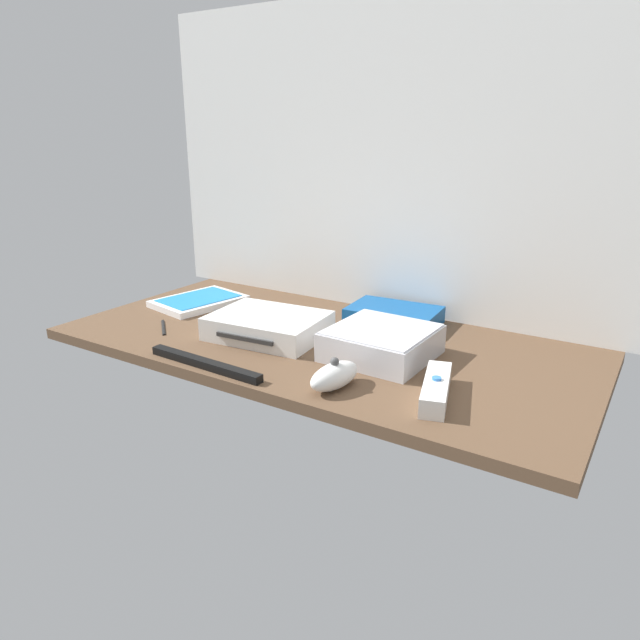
# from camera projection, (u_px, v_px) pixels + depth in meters

# --- Properties ---
(ground_plane) EXTENTS (1.00, 0.48, 0.02)m
(ground_plane) POSITION_uv_depth(u_px,v_px,m) (320.00, 345.00, 1.10)
(ground_plane) COLOR brown
(ground_plane) RESTS_ON ground
(back_wall) EXTENTS (1.10, 0.01, 0.64)m
(back_wall) POSITION_uv_depth(u_px,v_px,m) (383.00, 160.00, 1.20)
(back_wall) COLOR white
(back_wall) RESTS_ON ground
(game_console) EXTENTS (0.22, 0.18, 0.04)m
(game_console) POSITION_uv_depth(u_px,v_px,m) (268.00, 326.00, 1.11)
(game_console) COLOR white
(game_console) RESTS_ON ground_plane
(mini_computer) EXTENTS (0.17, 0.17, 0.05)m
(mini_computer) POSITION_uv_depth(u_px,v_px,m) (381.00, 342.00, 1.01)
(mini_computer) COLOR silver
(mini_computer) RESTS_ON ground_plane
(game_case) EXTENTS (0.17, 0.21, 0.02)m
(game_case) POSITION_uv_depth(u_px,v_px,m) (199.00, 301.00, 1.32)
(game_case) COLOR white
(game_case) RESTS_ON ground_plane
(network_router) EXTENTS (0.19, 0.13, 0.03)m
(network_router) POSITION_uv_depth(u_px,v_px,m) (394.00, 316.00, 1.19)
(network_router) COLOR #145193
(network_router) RESTS_ON ground_plane
(remote_wand) EXTENTS (0.08, 0.15, 0.03)m
(remote_wand) POSITION_uv_depth(u_px,v_px,m) (436.00, 389.00, 0.86)
(remote_wand) COLOR white
(remote_wand) RESTS_ON ground_plane
(remote_nunchuk) EXTENTS (0.06, 0.11, 0.05)m
(remote_nunchuk) POSITION_uv_depth(u_px,v_px,m) (334.00, 376.00, 0.89)
(remote_nunchuk) COLOR white
(remote_nunchuk) RESTS_ON ground_plane
(sensor_bar) EXTENTS (0.24, 0.03, 0.01)m
(sensor_bar) POSITION_uv_depth(u_px,v_px,m) (205.00, 364.00, 0.97)
(sensor_bar) COLOR black
(sensor_bar) RESTS_ON ground_plane
(stylus_pen) EXTENTS (0.07, 0.07, 0.01)m
(stylus_pen) POSITION_uv_depth(u_px,v_px,m) (163.00, 326.00, 1.16)
(stylus_pen) COLOR black
(stylus_pen) RESTS_ON ground_plane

